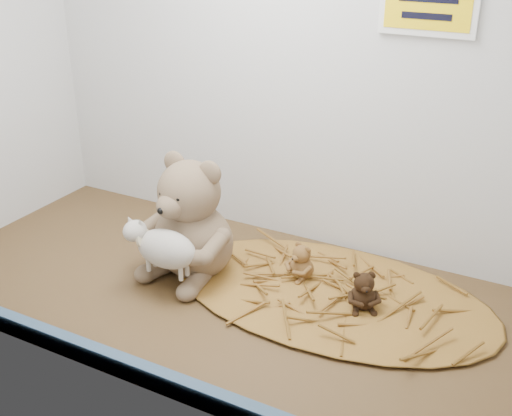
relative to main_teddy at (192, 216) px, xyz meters
The scene contains 7 objects.
alcove_shell 33.13cm from the main_teddy, 30.36° to the left, with size 120.40×60.20×90.40cm.
front_rail 36.07cm from the main_teddy, 77.62° to the right, with size 119.28×2.20×3.60cm, color #3E5A76.
straw_bed 31.85cm from the main_teddy, ahead, with size 66.77×38.77×1.29cm, color brown.
main_teddy is the anchor object (origin of this frame).
toy_lamb 9.80cm from the main_teddy, 90.00° to the right, with size 16.61×10.14×10.73cm, color beige, non-canonical shape.
mini_teddy_tan 24.04cm from the main_teddy, 18.26° to the left, with size 6.12×6.46×7.59cm, color brown, non-canonical shape.
mini_teddy_brown 37.30cm from the main_teddy, ahead, with size 6.31×6.66×7.83cm, color black, non-canonical shape.
Camera 1 is at (59.56, -93.04, 69.32)cm, focal length 45.00 mm.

